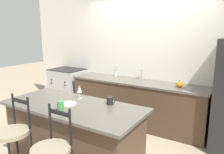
# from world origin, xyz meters

# --- Properties ---
(ground_plane) EXTENTS (18.00, 18.00, 0.00)m
(ground_plane) POSITION_xyz_m (0.00, 0.00, 0.00)
(ground_plane) COLOR tan
(wall_back) EXTENTS (6.00, 0.07, 2.70)m
(wall_back) POSITION_xyz_m (0.00, 0.68, 1.35)
(wall_back) COLOR silver
(wall_back) RESTS_ON ground_plane
(back_counter) EXTENTS (2.75, 0.66, 0.90)m
(back_counter) POSITION_xyz_m (0.00, 0.37, 0.45)
(back_counter) COLOR #4C3828
(back_counter) RESTS_ON ground_plane
(sink_faucet) EXTENTS (0.02, 0.13, 0.22)m
(sink_faucet) POSITION_xyz_m (0.00, 0.57, 1.04)
(sink_faucet) COLOR #ADAFB5
(sink_faucet) RESTS_ON back_counter
(kitchen_island) EXTENTS (1.87, 0.84, 0.95)m
(kitchen_island) POSITION_xyz_m (-0.05, -1.47, 0.48)
(kitchen_island) COLOR #4C3828
(kitchen_island) RESTS_ON ground_plane
(oven_range) EXTENTS (0.77, 0.64, 0.97)m
(oven_range) POSITION_xyz_m (-1.84, 0.35, 0.49)
(oven_range) COLOR #B7B7BC
(oven_range) RESTS_ON ground_plane
(bar_stool_near) EXTENTS (0.38, 0.38, 1.15)m
(bar_stool_near) POSITION_xyz_m (-0.37, -2.12, 0.63)
(bar_stool_near) COLOR black
(bar_stool_near) RESTS_ON ground_plane
(dinner_plate) EXTENTS (0.21, 0.21, 0.02)m
(dinner_plate) POSITION_xyz_m (-0.10, -1.49, 0.96)
(dinner_plate) COLOR beige
(dinner_plate) RESTS_ON kitchen_island
(wine_glass) EXTENTS (0.07, 0.07, 0.19)m
(wine_glass) POSITION_xyz_m (-0.14, -1.22, 1.08)
(wine_glass) COLOR white
(wine_glass) RESTS_ON kitchen_island
(coffee_mug) EXTENTS (0.12, 0.08, 0.10)m
(coffee_mug) POSITION_xyz_m (0.36, -1.21, 1.00)
(coffee_mug) COLOR #232326
(coffee_mug) RESTS_ON kitchen_island
(tumbler_cup) EXTENTS (0.08, 0.08, 0.12)m
(tumbler_cup) POSITION_xyz_m (-0.02, -1.70, 1.01)
(tumbler_cup) COLOR #3D934C
(tumbler_cup) RESTS_ON kitchen_island
(pumpkin_decoration) EXTENTS (0.14, 0.14, 0.13)m
(pumpkin_decoration) POSITION_xyz_m (0.84, 0.30, 0.96)
(pumpkin_decoration) COLOR orange
(pumpkin_decoration) RESTS_ON back_counter
(soap_bottle) EXTENTS (0.06, 0.06, 0.15)m
(soap_bottle) POSITION_xyz_m (-0.60, 0.54, 0.96)
(soap_bottle) COLOR silver
(soap_bottle) RESTS_ON back_counter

